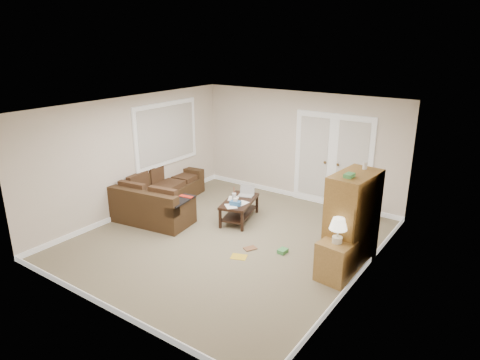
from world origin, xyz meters
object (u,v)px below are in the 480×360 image
Objects in this scene: tv_armoire at (352,220)px; side_cabinet at (336,258)px; coffee_table at (240,209)px; sectional_sofa at (160,197)px.

tv_armoire is 0.74m from side_cabinet.
tv_armoire is at bearing -26.11° from coffee_table.
side_cabinet is at bearing -14.88° from sectional_sofa.
side_cabinet reaches higher than sectional_sofa.
side_cabinet reaches higher than coffee_table.
sectional_sofa is 4.31m from side_cabinet.
tv_armoire reaches higher than sectional_sofa.
coffee_table is at bearing 9.92° from sectional_sofa.
coffee_table is (1.72, 0.57, -0.06)m from sectional_sofa.
sectional_sofa is 1.49× the size of tv_armoire.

